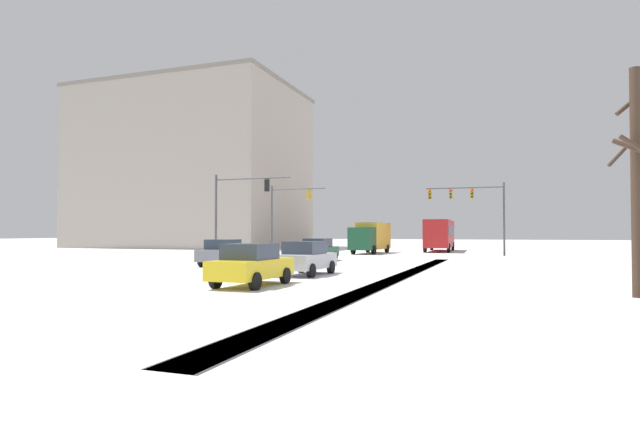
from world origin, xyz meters
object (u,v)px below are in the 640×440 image
at_px(car_silver_third, 306,258).
at_px(car_yellow_cab_fourth, 252,265).
at_px(traffic_signal_near_left, 236,201).
at_px(car_grey_second, 224,252).
at_px(bus_oncoming, 440,233).
at_px(bare_tree_sidewalk_near, 637,176).
at_px(office_building_far_left_block, 193,169).
at_px(traffic_signal_far_right, 472,202).
at_px(box_truck_delivery, 371,237).
at_px(traffic_signal_far_left, 286,208).
at_px(car_dark_green_lead, 318,250).

height_order(car_silver_third, car_yellow_cab_fourth, same).
relative_size(traffic_signal_near_left, car_grey_second, 1.56).
relative_size(bus_oncoming, bare_tree_sidewalk_near, 1.53).
bearing_deg(office_building_far_left_block, bare_tree_sidewalk_near, -43.89).
distance_m(traffic_signal_far_right, car_silver_third, 26.31).
height_order(car_grey_second, car_silver_third, same).
bearing_deg(box_truck_delivery, car_grey_second, -99.81).
bearing_deg(office_building_far_left_block, box_truck_delivery, -24.36).
bearing_deg(traffic_signal_far_left, car_grey_second, -79.22).
bearing_deg(car_dark_green_lead, traffic_signal_near_left, -178.31).
height_order(car_yellow_cab_fourth, office_building_far_left_block, office_building_far_left_block).
height_order(traffic_signal_far_right, traffic_signal_near_left, same).
xyz_separation_m(car_dark_green_lead, bare_tree_sidewalk_near, (16.59, -16.16, 2.98)).
distance_m(traffic_signal_near_left, box_truck_delivery, 16.54).
distance_m(car_yellow_cab_fourth, box_truck_delivery, 31.99).
bearing_deg(car_dark_green_lead, office_building_far_left_block, 136.31).
xyz_separation_m(traffic_signal_far_left, bus_oncoming, (12.61, 13.14, -2.41)).
bearing_deg(car_silver_third, car_yellow_cab_fourth, -90.67).
bearing_deg(car_dark_green_lead, traffic_signal_far_right, 54.28).
bearing_deg(box_truck_delivery, traffic_signal_far_right, -6.39).
bearing_deg(car_grey_second, traffic_signal_near_left, 113.65).
distance_m(traffic_signal_far_right, car_yellow_cab_fourth, 31.58).
relative_size(bus_oncoming, box_truck_delivery, 1.48).
xyz_separation_m(traffic_signal_near_left, office_building_far_left_block, (-22.69, 28.17, 6.65)).
bearing_deg(car_yellow_cab_fourth, car_dark_green_lead, 101.80).
xyz_separation_m(traffic_signal_far_right, traffic_signal_far_left, (-16.57, -3.90, -0.42)).
bearing_deg(car_silver_third, traffic_signal_far_right, 76.37).
bearing_deg(traffic_signal_near_left, car_silver_third, -48.30).
xyz_separation_m(traffic_signal_far_right, bus_oncoming, (-3.96, 9.24, -2.82)).
bearing_deg(box_truck_delivery, car_yellow_cab_fourth, -83.76).
height_order(car_grey_second, office_building_far_left_block, office_building_far_left_block).
distance_m(bare_tree_sidewalk_near, office_building_far_left_block, 64.07).
distance_m(traffic_signal_near_left, bus_oncoming, 26.26).
xyz_separation_m(car_yellow_cab_fourth, bare_tree_sidewalk_near, (13.01, 0.97, 2.98)).
xyz_separation_m(traffic_signal_near_left, car_silver_third, (10.24, -11.49, -3.62)).
distance_m(traffic_signal_far_right, office_building_far_left_block, 42.09).
height_order(car_grey_second, box_truck_delivery, box_truck_delivery).
xyz_separation_m(traffic_signal_far_right, car_grey_second, (-13.40, -20.54, -4.00)).
bearing_deg(traffic_signal_near_left, traffic_signal_far_left, 91.20).
height_order(traffic_signal_far_left, car_yellow_cab_fourth, traffic_signal_far_left).
bearing_deg(box_truck_delivery, office_building_far_left_block, 155.64).
bearing_deg(bus_oncoming, car_dark_green_lead, -104.27).
xyz_separation_m(traffic_signal_far_right, car_yellow_cab_fourth, (-6.19, -30.71, -4.00)).
relative_size(car_grey_second, bare_tree_sidewalk_near, 0.57).
xyz_separation_m(car_grey_second, bare_tree_sidewalk_near, (20.23, -9.20, 2.98)).
bearing_deg(car_grey_second, box_truck_delivery, 80.19).
bearing_deg(bus_oncoming, traffic_signal_far_left, -133.82).
height_order(traffic_signal_near_left, car_yellow_cab_fourth, traffic_signal_near_left).
bearing_deg(traffic_signal_far_right, car_dark_green_lead, -125.72).
height_order(bare_tree_sidewalk_near, office_building_far_left_block, office_building_far_left_block).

